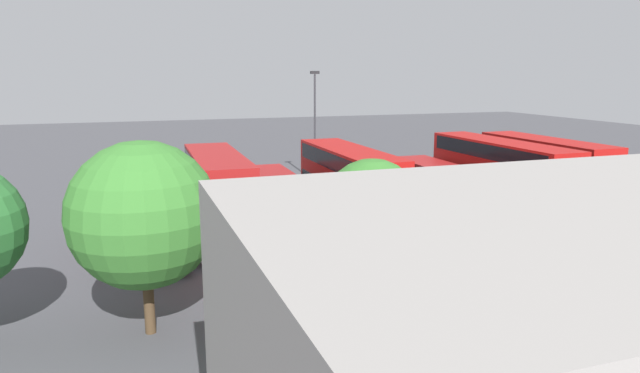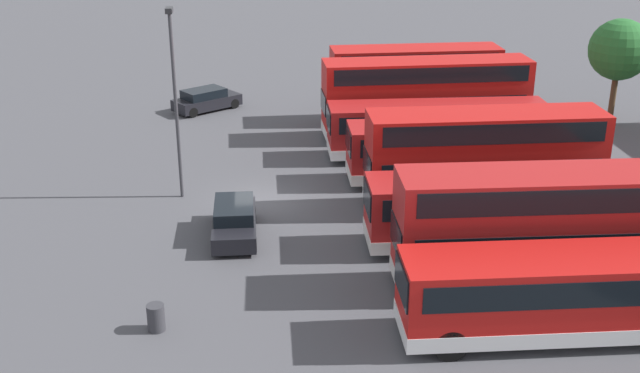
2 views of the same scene
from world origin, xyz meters
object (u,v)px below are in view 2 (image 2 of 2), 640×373
at_px(bus_double_decker_seventh, 534,227).
at_px(waste_bin_yellow, 156,318).
at_px(bus_single_deck_fourth, 463,150).
at_px(bus_single_deck_sixth, 496,210).
at_px(car_small_green, 234,221).
at_px(bus_single_deck_third, 437,128).
at_px(bus_double_decker_near_end, 415,81).
at_px(car_hatchback_silver, 206,100).
at_px(bus_double_decker_fifth, 484,157).
at_px(bus_single_deck_far_end, 575,292).
at_px(lamp_post_tall, 175,92).
at_px(bus_double_decker_second, 426,96).

bearing_deg(bus_double_decker_seventh, waste_bin_yellow, -82.62).
height_order(bus_single_deck_fourth, waste_bin_yellow, bus_single_deck_fourth).
height_order(bus_single_deck_sixth, waste_bin_yellow, bus_single_deck_sixth).
xyz_separation_m(bus_double_decker_seventh, car_small_green, (-5.43, -10.95, -1.74)).
xyz_separation_m(bus_single_deck_fourth, bus_double_decker_seventh, (10.86, -0.28, 0.82)).
relative_size(bus_single_deck_third, waste_bin_yellow, 12.45).
xyz_separation_m(bus_single_deck_fourth, bus_single_deck_sixth, (7.34, -0.55, -0.00)).
bearing_deg(car_small_green, bus_double_decker_near_end, 145.59).
distance_m(bus_single_deck_fourth, car_hatchback_silver, 19.18).
bearing_deg(waste_bin_yellow, car_small_green, 160.50).
xyz_separation_m(bus_double_decker_near_end, bus_double_decker_fifth, (13.95, 0.32, 0.00)).
bearing_deg(bus_single_deck_far_end, bus_single_deck_sixth, -175.46).
xyz_separation_m(bus_single_deck_fourth, bus_double_decker_fifth, (3.39, 0.04, 0.82)).
height_order(lamp_post_tall, waste_bin_yellow, lamp_post_tall).
relative_size(bus_double_decker_second, bus_single_deck_third, 1.01).
bearing_deg(bus_single_deck_far_end, lamp_post_tall, -134.01).
relative_size(bus_single_deck_far_end, waste_bin_yellow, 12.17).
xyz_separation_m(bus_double_decker_fifth, bus_double_decker_seventh, (7.46, -0.32, -0.00)).
height_order(bus_single_deck_fourth, car_small_green, bus_single_deck_fourth).
distance_m(bus_double_decker_fifth, bus_double_decker_seventh, 7.47).
relative_size(bus_double_decker_fifth, car_small_green, 2.43).
height_order(bus_double_decker_fifth, lamp_post_tall, lamp_post_tall).
xyz_separation_m(bus_single_deck_sixth, bus_single_deck_far_end, (6.81, 0.54, 0.00)).
xyz_separation_m(car_hatchback_silver, waste_bin_yellow, (26.41, -0.48, -0.23)).
bearing_deg(bus_double_decker_near_end, bus_double_decker_seventh, 0.01).
bearing_deg(car_hatchback_silver, bus_single_deck_far_end, 25.41).
height_order(bus_double_decker_fifth, car_hatchback_silver, bus_double_decker_fifth).
bearing_deg(lamp_post_tall, bus_double_decker_near_end, 130.17).
relative_size(bus_double_decker_near_end, bus_single_deck_third, 0.88).
bearing_deg(bus_double_decker_seventh, bus_double_decker_fifth, 177.57).
xyz_separation_m(bus_single_deck_sixth, car_hatchback_silver, (-21.15, -12.74, -0.92)).
relative_size(bus_single_deck_third, car_hatchback_silver, 2.57).
height_order(bus_single_deck_third, car_small_green, bus_single_deck_third).
distance_m(bus_single_deck_third, bus_single_deck_fourth, 3.68).
height_order(bus_double_decker_second, car_small_green, bus_double_decker_second).
bearing_deg(bus_double_decker_fifth, bus_double_decker_second, -177.99).
bearing_deg(bus_single_deck_sixth, lamp_post_tall, -116.16).
bearing_deg(waste_bin_yellow, car_hatchback_silver, 178.95).
bearing_deg(bus_double_decker_fifth, bus_single_deck_third, -176.25).
bearing_deg(car_small_green, bus_double_decker_seventh, 63.61).
xyz_separation_m(car_small_green, lamp_post_tall, (-4.58, -2.56, 4.46)).
bearing_deg(bus_single_deck_sixth, bus_double_decker_near_end, 179.14).
bearing_deg(bus_single_deck_far_end, waste_bin_yellow, -96.41).
bearing_deg(bus_single_deck_far_end, bus_double_decker_fifth, 179.73).
xyz_separation_m(bus_single_deck_third, waste_bin_yellow, (16.26, -13.35, -1.15)).
distance_m(bus_double_decker_fifth, waste_bin_yellow, 16.72).
bearing_deg(bus_double_decker_second, bus_double_decker_near_end, 179.22).
height_order(bus_single_deck_third, bus_single_deck_sixth, same).
relative_size(bus_single_deck_far_end, lamp_post_tall, 1.30).
bearing_deg(bus_single_deck_fourth, bus_double_decker_near_end, -178.48).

